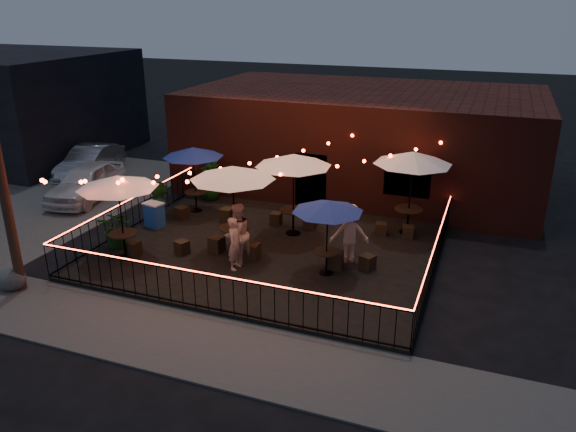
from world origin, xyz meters
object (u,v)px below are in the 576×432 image
Objects in this scene: cafe_table_1 at (193,153)px; cafe_table_3 at (293,161)px; cafe_table_5 at (413,159)px; cafe_table_0 at (117,183)px; cafe_table_2 at (233,174)px; cafe_table_4 at (328,207)px; boulder at (11,279)px; cooler at (154,215)px.

cafe_table_1 is 0.83× the size of cafe_table_3.
cafe_table_1 is 0.81× the size of cafe_table_5.
cafe_table_1 is 7.63m from cafe_table_5.
cafe_table_2 is at bearing 25.65° from cafe_table_0.
cafe_table_3 reaches higher than cafe_table_0.
cafe_table_4 is (5.95, 1.13, -0.36)m from cafe_table_0.
cafe_table_4 is 8.81m from boulder.
cafe_table_2 reaches higher than cafe_table_0.
cafe_table_2 reaches higher than boulder.
cafe_table_0 is 1.01× the size of cafe_table_1.
cooler is (-0.56, -1.86, -1.75)m from cafe_table_1.
cafe_table_0 is at bearing -139.07° from cafe_table_3.
boulder is at bearing -105.09° from cafe_table_1.
cooler is at bearing -166.84° from cafe_table_3.
cafe_table_0 is at bearing -147.02° from cafe_table_5.
cafe_table_3 is at bearing 25.81° from cooler.
cafe_table_1 reaches higher than cafe_table_4.
cafe_table_2 is 3.04m from cafe_table_4.
cafe_table_2 reaches higher than cooler.
cafe_table_2 reaches higher than cafe_table_4.
cafe_table_3 is at bearing -158.36° from cafe_table_5.
cafe_table_1 is at bearing 151.89° from cafe_table_4.
cafe_table_0 is at bearing -90.00° from cafe_table_1.
cafe_table_5 is at bearing 4.66° from cafe_table_1.
cooler is at bearing -106.83° from cafe_table_1.
cooler is (-3.53, 1.02, -2.10)m from cafe_table_2.
cafe_table_1 is at bearing 74.91° from boulder.
cafe_table_2 is at bearing -3.52° from cooler.
cafe_table_5 is at bearing 37.13° from cafe_table_2.
cafe_table_2 is at bearing 39.52° from boulder.
cafe_table_0 reaches higher than cafe_table_1.
boulder is at bearing -154.72° from cafe_table_4.
cafe_table_5 is (7.60, 4.93, 0.18)m from cafe_table_0.
cooler is (-6.51, 1.31, -1.56)m from cafe_table_4.
cafe_table_3 is at bearing 127.99° from cafe_table_4.
cooler is 0.98× the size of boulder.
cafe_table_2 is at bearing -142.87° from cafe_table_5.
cafe_table_3 is (4.08, -0.78, 0.30)m from cafe_table_1.
cafe_table_5 is (1.65, 3.80, 0.54)m from cafe_table_4.
cooler is (-0.56, 2.45, -1.92)m from cafe_table_0.
boulder is at bearing -140.48° from cafe_table_2.
cafe_table_4 is at bearing 25.28° from boulder.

